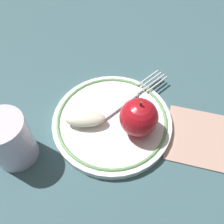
% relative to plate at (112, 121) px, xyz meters
% --- Properties ---
extents(ground_plane, '(2.00, 2.00, 0.00)m').
position_rel_plate_xyz_m(ground_plane, '(-0.01, 0.01, -0.01)').
color(ground_plane, '#3D6066').
extents(plate, '(0.22, 0.22, 0.02)m').
position_rel_plate_xyz_m(plate, '(0.00, 0.00, 0.00)').
color(plate, white).
rests_on(plate, ground_plane).
extents(apple_red_whole, '(0.07, 0.07, 0.07)m').
position_rel_plate_xyz_m(apple_red_whole, '(0.05, -0.00, 0.04)').
color(apple_red_whole, red).
rests_on(apple_red_whole, plate).
extents(apple_slice_front, '(0.08, 0.06, 0.02)m').
position_rel_plate_xyz_m(apple_slice_front, '(-0.04, -0.03, 0.02)').
color(apple_slice_front, white).
rests_on(apple_slice_front, plate).
extents(fork, '(0.09, 0.17, 0.00)m').
position_rel_plate_xyz_m(fork, '(0.01, 0.06, 0.01)').
color(fork, silver).
rests_on(fork, plate).
extents(drinking_glass, '(0.07, 0.07, 0.09)m').
position_rel_plate_xyz_m(drinking_glass, '(-0.12, -0.12, 0.04)').
color(drinking_glass, silver).
rests_on(drinking_glass, ground_plane).
extents(napkin_folded, '(0.16, 0.14, 0.01)m').
position_rel_plate_xyz_m(napkin_folded, '(0.17, 0.04, -0.01)').
color(napkin_folded, tan).
rests_on(napkin_folded, ground_plane).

